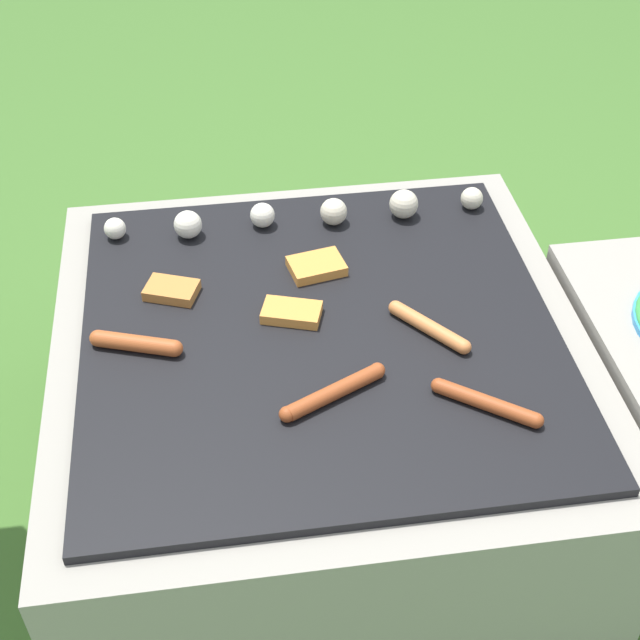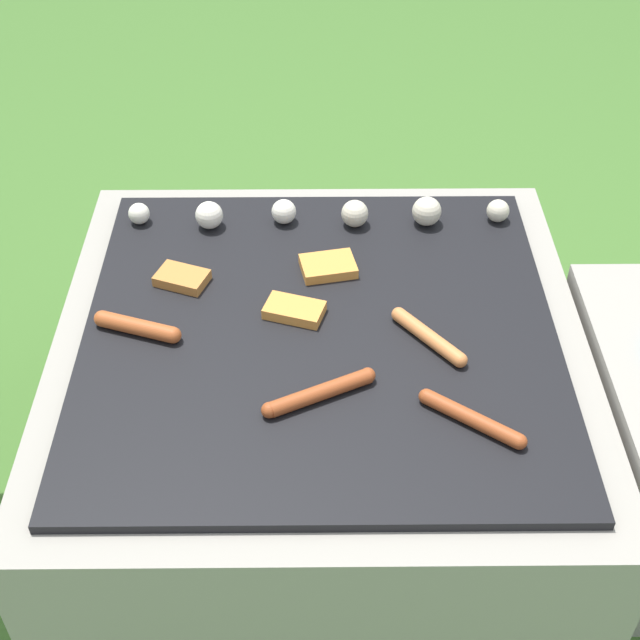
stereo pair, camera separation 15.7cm
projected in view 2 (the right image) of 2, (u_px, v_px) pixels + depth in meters
The scene contains 10 objects.
ground_plane at pixel (320, 486), 1.88m from camera, with size 14.00×14.00×0.00m, color #3D6628.
grill at pixel (320, 415), 1.73m from camera, with size 0.95×0.95×0.45m.
sausage_front_right at pixel (319, 392), 1.45m from camera, with size 0.19×0.10×0.03m.
sausage_front_left at pixel (137, 327), 1.56m from camera, with size 0.16×0.07×0.03m.
sausage_mid_left at pixel (472, 418), 1.41m from camera, with size 0.16×0.12×0.03m.
sausage_front_center at pixel (428, 337), 1.55m from camera, with size 0.12×0.14×0.03m.
bread_slice_left at pixel (328, 266), 1.70m from camera, with size 0.11×0.09×0.02m.
bread_slice_center at pixel (182, 278), 1.67m from camera, with size 0.11×0.09×0.02m.
bread_slice_right at pixel (294, 310), 1.61m from camera, with size 0.12×0.09×0.02m.
mushroom_row at pixel (328, 213), 1.81m from camera, with size 0.78×0.07×0.06m.
Camera 2 is at (-0.01, -1.18, 1.51)m, focal length 50.00 mm.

